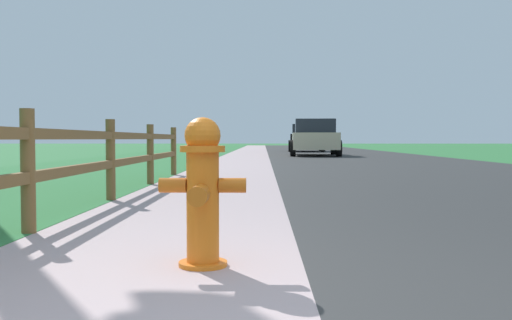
% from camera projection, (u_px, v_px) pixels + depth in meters
% --- Properties ---
extents(ground_plane, '(120.00, 120.00, 0.00)m').
position_uv_depth(ground_plane, '(268.00, 154.00, 26.87)').
color(ground_plane, '#2E7239').
extents(road_asphalt, '(7.00, 66.00, 0.01)m').
position_uv_depth(road_asphalt, '(334.00, 153.00, 28.82)').
color(road_asphalt, '#2F2F2F').
rests_on(road_asphalt, ground).
extents(curb_concrete, '(6.00, 66.00, 0.01)m').
position_uv_depth(curb_concrete, '(210.00, 153.00, 28.90)').
color(curb_concrete, '#B89E9F').
rests_on(curb_concrete, ground).
extents(grass_verge, '(5.00, 66.00, 0.00)m').
position_uv_depth(grass_verge, '(182.00, 153.00, 28.92)').
color(grass_verge, '#2E7239').
rests_on(grass_verge, ground).
extents(fire_hydrant, '(0.49, 0.42, 0.85)m').
position_uv_depth(fire_hydrant, '(203.00, 190.00, 3.12)').
color(fire_hydrant, orange).
rests_on(fire_hydrant, ground).
extents(rail_fence, '(0.11, 9.28, 0.96)m').
position_uv_depth(rail_fence, '(111.00, 153.00, 6.52)').
color(rail_fence, brown).
rests_on(rail_fence, ground).
extents(parked_suv_beige, '(2.28, 4.67, 1.58)m').
position_uv_depth(parked_suv_beige, '(314.00, 138.00, 24.16)').
color(parked_suv_beige, '#C6B793').
rests_on(parked_suv_beige, ground).
extents(parked_car_black, '(2.23, 4.32, 1.59)m').
position_uv_depth(parked_car_black, '(306.00, 138.00, 32.34)').
color(parked_car_black, black).
rests_on(parked_car_black, ground).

